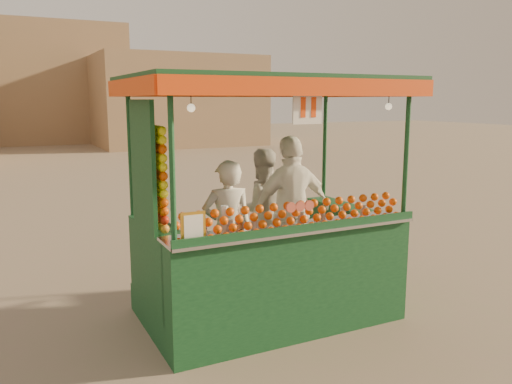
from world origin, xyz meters
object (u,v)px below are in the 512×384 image
vendor_left (228,229)px  vendor_middle (261,210)px  juice_cart (265,244)px  vendor_right (292,210)px

vendor_left → vendor_middle: size_ratio=0.98×
juice_cart → vendor_middle: (0.36, 0.81, 0.22)m
vendor_left → vendor_middle: (0.78, 0.69, 0.02)m
vendor_middle → juice_cart: bearing=75.9°
juice_cart → vendor_left: 0.48m
vendor_middle → vendor_right: 0.60m
juice_cart → vendor_left: size_ratio=1.96×
juice_cart → vendor_middle: bearing=65.7°
juice_cart → vendor_right: (0.49, 0.23, 0.32)m
juice_cart → vendor_middle: size_ratio=1.92×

